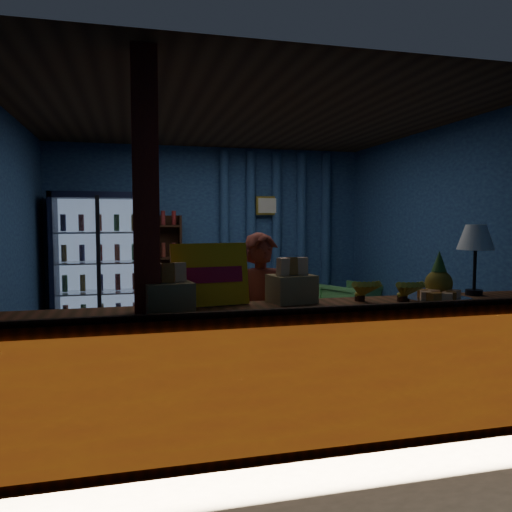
# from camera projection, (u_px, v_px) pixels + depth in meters

# --- Properties ---
(ground) EXTENTS (4.60, 4.60, 0.00)m
(ground) POSITION_uv_depth(u_px,v_px,m) (243.00, 364.00, 5.33)
(ground) COLOR #515154
(ground) RESTS_ON ground
(room_walls) EXTENTS (4.60, 4.60, 4.60)m
(room_walls) POSITION_uv_depth(u_px,v_px,m) (243.00, 217.00, 5.22)
(room_walls) COLOR navy
(room_walls) RESTS_ON ground
(counter) EXTENTS (4.40, 0.57, 0.99)m
(counter) POSITION_uv_depth(u_px,v_px,m) (304.00, 374.00, 3.45)
(counter) COLOR brown
(counter) RESTS_ON ground
(support_post) EXTENTS (0.16, 0.16, 2.60)m
(support_post) POSITION_uv_depth(u_px,v_px,m) (147.00, 258.00, 3.14)
(support_post) COLOR maroon
(support_post) RESTS_ON ground
(beverage_cooler) EXTENTS (1.20, 0.62, 1.90)m
(beverage_cooler) POSITION_uv_depth(u_px,v_px,m) (100.00, 265.00, 6.74)
(beverage_cooler) COLOR black
(beverage_cooler) RESTS_ON ground
(bottle_shelf) EXTENTS (0.50, 0.28, 1.60)m
(bottle_shelf) POSITION_uv_depth(u_px,v_px,m) (164.00, 272.00, 7.09)
(bottle_shelf) COLOR #381C11
(bottle_shelf) RESTS_ON ground
(curtain_folds) EXTENTS (1.74, 0.14, 2.50)m
(curtain_folds) POSITION_uv_depth(u_px,v_px,m) (276.00, 236.00, 7.55)
(curtain_folds) COLOR navy
(curtain_folds) RESTS_ON room_walls
(framed_picture) EXTENTS (0.36, 0.04, 0.28)m
(framed_picture) POSITION_uv_depth(u_px,v_px,m) (268.00, 206.00, 7.44)
(framed_picture) COLOR #B4972D
(framed_picture) RESTS_ON room_walls
(shopkeeper) EXTENTS (0.54, 0.37, 1.44)m
(shopkeeper) POSITION_uv_depth(u_px,v_px,m) (262.00, 322.00, 4.01)
(shopkeeper) COLOR maroon
(shopkeeper) RESTS_ON ground
(green_chair) EXTENTS (0.92, 0.93, 0.64)m
(green_chair) POSITION_uv_depth(u_px,v_px,m) (351.00, 305.00, 7.15)
(green_chair) COLOR #5CB359
(green_chair) RESTS_ON ground
(side_table) EXTENTS (0.66, 0.58, 0.61)m
(side_table) POSITION_uv_depth(u_px,v_px,m) (285.00, 311.00, 7.03)
(side_table) COLOR #381C11
(side_table) RESTS_ON ground
(yellow_sign) EXTENTS (0.55, 0.18, 0.43)m
(yellow_sign) POSITION_uv_depth(u_px,v_px,m) (210.00, 275.00, 3.41)
(yellow_sign) COLOR yellow
(yellow_sign) RESTS_ON counter
(snack_box_left) EXTENTS (0.33, 0.29, 0.32)m
(snack_box_left) POSITION_uv_depth(u_px,v_px,m) (168.00, 295.00, 3.18)
(snack_box_left) COLOR olive
(snack_box_left) RESTS_ON counter
(snack_box_centre) EXTENTS (0.34, 0.30, 0.32)m
(snack_box_centre) POSITION_uv_depth(u_px,v_px,m) (292.00, 286.00, 3.57)
(snack_box_centre) COLOR olive
(snack_box_centre) RESTS_ON counter
(pastry_tray) EXTENTS (0.47, 0.47, 0.08)m
(pastry_tray) POSITION_uv_depth(u_px,v_px,m) (439.00, 298.00, 3.61)
(pastry_tray) COLOR silver
(pastry_tray) RESTS_ON counter
(banana_bunches) EXTENTS (0.54, 0.31, 0.18)m
(banana_bunches) POSITION_uv_depth(u_px,v_px,m) (384.00, 290.00, 3.58)
(banana_bunches) COLOR gold
(banana_bunches) RESTS_ON counter
(table_lamp) EXTENTS (0.28, 0.28, 0.55)m
(table_lamp) POSITION_uv_depth(u_px,v_px,m) (476.00, 240.00, 3.88)
(table_lamp) COLOR black
(table_lamp) RESTS_ON counter
(pineapple) EXTENTS (0.20, 0.20, 0.35)m
(pineapple) POSITION_uv_depth(u_px,v_px,m) (439.00, 279.00, 3.74)
(pineapple) COLOR olive
(pineapple) RESTS_ON counter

